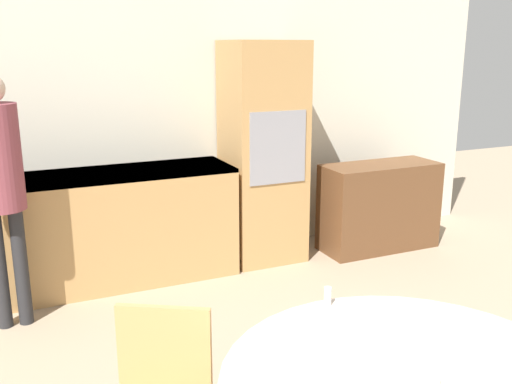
% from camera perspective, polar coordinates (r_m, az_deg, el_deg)
% --- Properties ---
extents(wall_back, '(6.62, 0.05, 2.60)m').
position_cam_1_polar(wall_back, '(4.94, -9.78, 7.76)').
color(wall_back, beige).
rests_on(wall_back, ground_plane).
extents(kitchen_counter, '(2.93, 0.60, 0.90)m').
position_cam_1_polar(kitchen_counter, '(4.63, -20.23, -3.97)').
color(kitchen_counter, tan).
rests_on(kitchen_counter, ground_plane).
extents(oven_unit, '(0.63, 0.59, 1.90)m').
position_cam_1_polar(oven_unit, '(4.96, 0.69, 3.91)').
color(oven_unit, tan).
rests_on(oven_unit, ground_plane).
extents(sideboard, '(1.10, 0.45, 0.81)m').
position_cam_1_polar(sideboard, '(5.43, 12.20, -1.41)').
color(sideboard, brown).
rests_on(sideboard, ground_plane).
extents(bowl_near, '(0.18, 0.18, 0.05)m').
position_cam_1_polar(bowl_near, '(2.11, 15.37, -17.48)').
color(bowl_near, white).
rests_on(bowl_near, dining_table).
extents(salt_shaker, '(0.03, 0.03, 0.09)m').
position_cam_1_polar(salt_shaker, '(2.58, 7.18, -10.31)').
color(salt_shaker, white).
rests_on(salt_shaker, dining_table).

